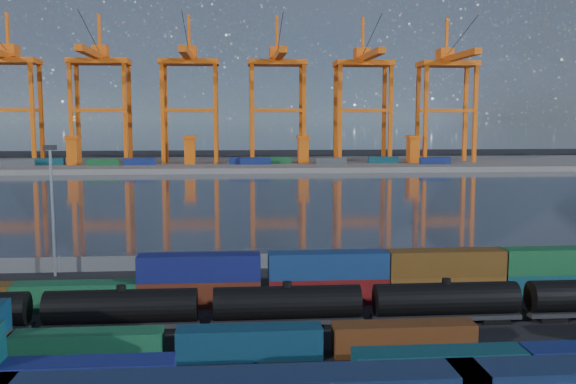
{
  "coord_description": "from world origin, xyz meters",
  "views": [
    {
      "loc": [
        -7.03,
        -55.74,
        19.89
      ],
      "look_at": [
        0.0,
        30.0,
        10.0
      ],
      "focal_mm": 40.0,
      "sensor_mm": 36.0,
      "label": 1
    }
  ],
  "objects": [
    {
      "name": "far_quay",
      "position": [
        0.0,
        210.0,
        1.0
      ],
      "size": [
        700.0,
        70.0,
        2.0
      ],
      "primitive_type": "cube",
      "color": "#514F4C",
      "rests_on": "ground"
    },
    {
      "name": "straddle_carriers",
      "position": [
        -2.5,
        200.0,
        7.82
      ],
      "size": [
        140.0,
        7.0,
        11.1
      ],
      "color": "#DC580F",
      "rests_on": "far_quay"
    },
    {
      "name": "harbor_water",
      "position": [
        0.0,
        105.0,
        0.01
      ],
      "size": [
        700.0,
        700.0,
        0.0
      ],
      "primitive_type": "plane",
      "color": "#282E3A",
      "rests_on": "ground"
    },
    {
      "name": "ground",
      "position": [
        0.0,
        0.0,
        0.0
      ],
      "size": [
        700.0,
        700.0,
        0.0
      ],
      "primitive_type": "plane",
      "color": "black",
      "rests_on": "ground"
    },
    {
      "name": "container_row_south",
      "position": [
        -11.66,
        -10.91,
        2.32
      ],
      "size": [
        139.84,
        2.61,
        5.57
      ],
      "color": "#414346",
      "rests_on": "ground"
    },
    {
      "name": "quay_containers",
      "position": [
        -11.0,
        195.46,
        3.3
      ],
      "size": [
        172.58,
        10.99,
        2.6
      ],
      "color": "navy",
      "rests_on": "far_quay"
    },
    {
      "name": "gantry_cranes",
      "position": [
        -7.5,
        203.39,
        37.25
      ],
      "size": [
        198.37,
        44.87,
        60.76
      ],
      "color": "#DC580F",
      "rests_on": "ground"
    },
    {
      "name": "yard_light_mast",
      "position": [
        -30.0,
        26.0,
        9.3
      ],
      "size": [
        1.6,
        0.4,
        16.6
      ],
      "color": "slate",
      "rests_on": "ground"
    },
    {
      "name": "distant_mountains",
      "position": [
        63.02,
        1600.0,
        220.29
      ],
      "size": [
        2470.0,
        1100.0,
        520.0
      ],
      "color": "#1E2630",
      "rests_on": "ground"
    },
    {
      "name": "waterfront_fence",
      "position": [
        -0.0,
        28.0,
        1.0
      ],
      "size": [
        160.12,
        0.12,
        2.2
      ],
      "color": "#595B5E",
      "rests_on": "ground"
    },
    {
      "name": "container_row_mid",
      "position": [
        -6.06,
        -3.99,
        1.75
      ],
      "size": [
        142.05,
        2.46,
        5.25
      ],
      "color": "#36373A",
      "rests_on": "ground"
    },
    {
      "name": "tanker_string",
      "position": [
        -17.76,
        3.49,
        2.24
      ],
      "size": [
        107.51,
        3.12,
        4.46
      ],
      "color": "black",
      "rests_on": "ground"
    },
    {
      "name": "container_row_north",
      "position": [
        7.95,
        11.39,
        2.2
      ],
      "size": [
        141.16,
        2.63,
        5.6
      ],
      "color": "navy",
      "rests_on": "ground"
    }
  ]
}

